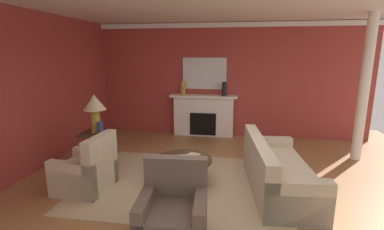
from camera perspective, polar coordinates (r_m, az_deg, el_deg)
The scene contains 21 objects.
ground_plane at distance 4.90m, azimuth 4.19°, elevation -14.61°, with size 8.85×8.85×0.00m, color olive.
wall_fireplace at distance 7.67m, azimuth 6.68°, elevation 6.97°, with size 7.41×0.12×3.00m, color #9E3833.
wall_window at distance 6.07m, azimuth -29.93°, elevation 3.94°, with size 0.12×7.03×3.00m, color #9E3833.
ceiling_panel at distance 4.73m, azimuth 5.19°, elevation 22.22°, with size 7.41×7.03×0.06m, color white.
crown_moulding at distance 7.59m, azimuth 6.93°, elevation 17.66°, with size 7.41×0.08×0.12m, color white.
area_rug at distance 5.06m, azimuth -1.84°, elevation -13.58°, with size 3.44×2.64×0.01m, color tan.
fireplace at distance 7.66m, azimuth 2.34°, elevation -0.30°, with size 1.80×0.35×1.12m.
mantel_mirror at distance 7.61m, azimuth 2.53°, elevation 8.41°, with size 1.17×0.04×0.83m, color silver.
sofa at distance 4.92m, azimuth 16.68°, elevation -11.20°, with size 1.12×2.18×0.85m.
armchair_near_window at distance 5.04m, azimuth -20.53°, elevation -10.76°, with size 0.86×0.86×0.95m.
armchair_facing_fireplace at distance 3.62m, azimuth -3.76°, elevation -19.65°, with size 0.87×0.87×0.95m.
coffee_table at distance 4.92m, azimuth -1.87°, elevation -10.14°, with size 1.00×1.00×0.45m.
side_table at distance 5.95m, azimuth -18.58°, elevation -6.09°, with size 0.56×0.56×0.70m.
table_lamp at distance 5.75m, azimuth -19.14°, elevation 1.73°, with size 0.44×0.44×0.75m.
vase_on_side_table at distance 5.66m, azimuth -18.09°, elevation -2.53°, with size 0.11×0.11×0.25m, color navy.
vase_mantel_right at distance 7.43m, azimuth 6.57°, elevation 5.26°, with size 0.12×0.12×0.36m, color black.
vase_mantel_left at distance 7.57m, azimuth -1.81°, elevation 5.43°, with size 0.13×0.13×0.35m, color #B7892D.
book_red_cover at distance 4.96m, azimuth 0.42°, elevation -8.20°, with size 0.20×0.15×0.06m, color tan.
book_art_folio at distance 4.70m, azimuth -0.94°, elevation -8.82°, with size 0.22×0.17×0.03m, color maroon.
book_small_novel at distance 4.67m, azimuth -1.38°, elevation -8.55°, with size 0.22×0.18×0.03m, color tan.
column_white at distance 6.73m, azimuth 31.49°, elevation 4.45°, with size 0.20×0.20×3.00m, color white.
Camera 1 is at (0.37, -4.35, 2.23)m, focal length 26.35 mm.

